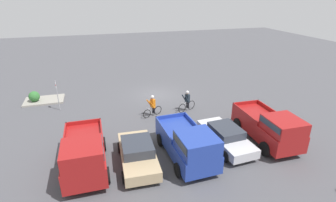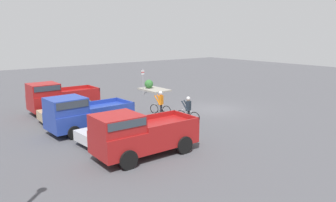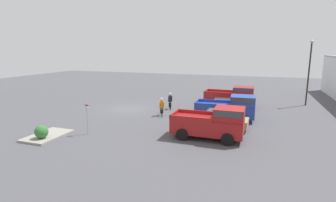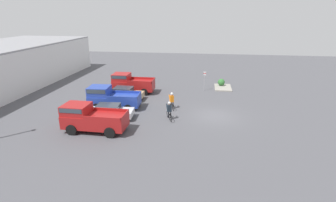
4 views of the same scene
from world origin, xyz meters
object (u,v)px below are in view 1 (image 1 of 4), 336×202
object	(u,v)px
pickup_truck_0	(270,126)
pickup_truck_2	(84,153)
pickup_truck_1	(189,143)
sedan_0	(226,136)
shrub	(34,96)
sedan_1	(138,153)
fire_lane_sign	(57,93)
cyclist_0	(153,105)
cyclist_1	(187,101)

from	to	relation	value
pickup_truck_0	pickup_truck_2	world-z (taller)	pickup_truck_2
pickup_truck_1	sedan_0	bearing A→B (deg)	-163.57
pickup_truck_2	shrub	bearing A→B (deg)	-69.19
sedan_1	pickup_truck_0	bearing A→B (deg)	178.87
pickup_truck_1	shrub	distance (m)	15.30
shrub	fire_lane_sign	bearing A→B (deg)	134.80
cyclist_0	shrub	distance (m)	10.72
pickup_truck_1	cyclist_1	xyz separation A→B (m)	(-2.29, -6.43, -0.26)
sedan_1	cyclist_0	world-z (taller)	cyclist_0
pickup_truck_1	sedan_1	distance (m)	2.90
cyclist_0	shrub	xyz separation A→B (m)	(9.26, -5.40, -0.29)
fire_lane_sign	shrub	size ratio (longest dim) A/B	2.78
pickup_truck_0	pickup_truck_2	bearing A→B (deg)	-1.06
cyclist_0	pickup_truck_2	bearing A→B (deg)	48.76
sedan_0	sedan_1	world-z (taller)	sedan_1
sedan_0	fire_lane_sign	xyz separation A→B (m)	(10.45, -8.67, 0.84)
cyclist_1	shrub	size ratio (longest dim) A/B	1.94
sedan_0	cyclist_0	xyz separation A→B (m)	(3.38, -5.47, 0.21)
pickup_truck_0	cyclist_0	xyz separation A→B (m)	(6.17, -5.94, -0.28)
pickup_truck_1	cyclist_0	world-z (taller)	pickup_truck_1
pickup_truck_0	shrub	world-z (taller)	pickup_truck_0
fire_lane_sign	cyclist_0	bearing A→B (deg)	155.66
pickup_truck_1	fire_lane_sign	size ratio (longest dim) A/B	2.07
pickup_truck_0	shrub	distance (m)	19.16
pickup_truck_1	pickup_truck_2	world-z (taller)	pickup_truck_2
sedan_0	fire_lane_sign	world-z (taller)	fire_lane_sign
pickup_truck_1	fire_lane_sign	bearing A→B (deg)	-51.06
sedan_1	shrub	world-z (taller)	sedan_1
sedan_0	cyclist_1	bearing A→B (deg)	-85.00
cyclist_0	fire_lane_sign	size ratio (longest dim) A/B	0.69
sedan_0	sedan_1	distance (m)	5.61
fire_lane_sign	shrub	xyz separation A→B (m)	(2.19, -2.20, -0.91)
cyclist_1	sedan_0	bearing A→B (deg)	95.00
pickup_truck_1	sedan_1	xyz separation A→B (m)	(2.82, -0.51, -0.44)
pickup_truck_2	cyclist_0	xyz separation A→B (m)	(-5.03, -5.73, -0.30)
pickup_truck_1	cyclist_0	distance (m)	6.32
pickup_truck_0	cyclist_0	bearing A→B (deg)	-43.93
pickup_truck_1	cyclist_0	xyz separation A→B (m)	(0.60, -6.29, -0.25)
shrub	pickup_truck_0	bearing A→B (deg)	143.67
sedan_0	sedan_1	bearing A→B (deg)	3.15
cyclist_1	fire_lane_sign	bearing A→B (deg)	-17.07
pickup_truck_0	sedan_1	distance (m)	8.41
sedan_0	pickup_truck_0	bearing A→B (deg)	170.39
pickup_truck_0	sedan_1	world-z (taller)	pickup_truck_0
sedan_0	cyclist_0	size ratio (longest dim) A/B	2.67
pickup_truck_0	pickup_truck_2	xyz separation A→B (m)	(11.19, -0.21, 0.02)
sedan_0	shrub	distance (m)	16.67
cyclist_0	shrub	size ratio (longest dim) A/B	1.92
pickup_truck_0	sedan_1	size ratio (longest dim) A/B	1.16
fire_lane_sign	pickup_truck_0	bearing A→B (deg)	145.38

